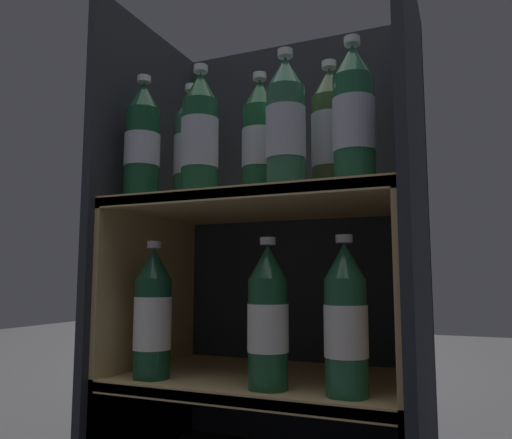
% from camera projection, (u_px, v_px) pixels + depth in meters
% --- Properties ---
extents(fridge_back_wall, '(0.64, 0.02, 1.01)m').
position_uv_depth(fridge_back_wall, '(296.00, 235.00, 1.26)').
color(fridge_back_wall, '#23262B').
rests_on(fridge_back_wall, ground_plane).
extents(fridge_side_left, '(0.02, 0.43, 1.01)m').
position_uv_depth(fridge_side_left, '(146.00, 232.00, 1.20)').
color(fridge_side_left, '#23262B').
rests_on(fridge_side_left, ground_plane).
extents(fridge_side_right, '(0.02, 0.43, 1.01)m').
position_uv_depth(fridge_side_right, '(417.00, 221.00, 0.96)').
color(fridge_side_right, '#23262B').
rests_on(fridge_side_right, ground_plane).
extents(shelf_lower, '(0.60, 0.39, 0.20)m').
position_uv_depth(shelf_lower, '(265.00, 394.00, 1.03)').
color(shelf_lower, tan).
rests_on(shelf_lower, ground_plane).
extents(shelf_upper, '(0.60, 0.39, 0.56)m').
position_uv_depth(shelf_upper, '(265.00, 274.00, 1.06)').
color(shelf_upper, tan).
rests_on(shelf_upper, ground_plane).
extents(bottle_upper_front_0, '(0.08, 0.08, 0.28)m').
position_uv_depth(bottle_upper_front_0, '(142.00, 144.00, 1.08)').
color(bottle_upper_front_0, '#144228').
rests_on(bottle_upper_front_0, shelf_upper).
extents(bottle_upper_front_1, '(0.08, 0.08, 0.28)m').
position_uv_depth(bottle_upper_front_1, '(200.00, 137.00, 1.03)').
color(bottle_upper_front_1, '#194C2D').
rests_on(bottle_upper_front_1, shelf_upper).
extents(bottle_upper_front_2, '(0.08, 0.08, 0.28)m').
position_uv_depth(bottle_upper_front_2, '(286.00, 126.00, 0.95)').
color(bottle_upper_front_2, '#285B42').
rests_on(bottle_upper_front_2, shelf_upper).
extents(bottle_upper_front_3, '(0.08, 0.08, 0.28)m').
position_uv_depth(bottle_upper_front_3, '(354.00, 118.00, 0.90)').
color(bottle_upper_front_3, '#1E5638').
rests_on(bottle_upper_front_3, shelf_upper).
extents(bottle_upper_back_0, '(0.08, 0.08, 0.28)m').
position_uv_depth(bottle_upper_back_0, '(191.00, 150.00, 1.13)').
color(bottle_upper_back_0, '#285B42').
rests_on(bottle_upper_back_0, shelf_upper).
extents(bottle_upper_back_1, '(0.08, 0.08, 0.28)m').
position_uv_depth(bottle_upper_back_1, '(258.00, 142.00, 1.07)').
color(bottle_upper_back_1, '#194C2D').
rests_on(bottle_upper_back_1, shelf_upper).
extents(bottle_upper_back_2, '(0.08, 0.08, 0.28)m').
position_uv_depth(bottle_upper_back_2, '(330.00, 134.00, 1.01)').
color(bottle_upper_back_2, '#384C28').
rests_on(bottle_upper_back_2, shelf_upper).
extents(bottle_lower_front_0, '(0.08, 0.08, 0.28)m').
position_uv_depth(bottle_lower_front_0, '(153.00, 316.00, 1.02)').
color(bottle_lower_front_0, '#144228').
rests_on(bottle_lower_front_0, shelf_lower).
extents(bottle_lower_front_1, '(0.08, 0.08, 0.28)m').
position_uv_depth(bottle_lower_front_1, '(268.00, 319.00, 0.92)').
color(bottle_lower_front_1, '#194C2D').
rests_on(bottle_lower_front_1, shelf_lower).
extents(bottle_lower_front_2, '(0.08, 0.08, 0.28)m').
position_uv_depth(bottle_lower_front_2, '(346.00, 322.00, 0.87)').
color(bottle_lower_front_2, '#1E5638').
rests_on(bottle_lower_front_2, shelf_lower).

